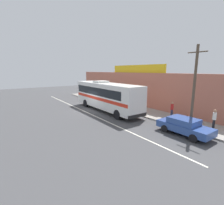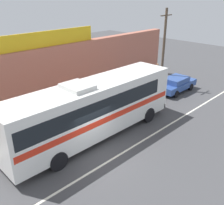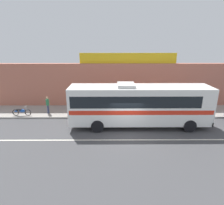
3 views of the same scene
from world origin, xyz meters
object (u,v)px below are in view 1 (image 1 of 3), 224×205
Objects in this scene: intercity_bus at (106,95)px; motorcycle_red at (84,95)px; parked_car at (184,126)px; utility_pole at (194,87)px; motorcycle_black at (101,99)px; pedestrian_by_curb at (172,108)px; pedestrian_far_right at (214,118)px; pedestrian_far_left at (93,93)px.

intercity_bus is 11.38m from motorcycle_red.
parked_car reaches higher than motorcycle_red.
utility_pole is 15.12m from motorcycle_black.
pedestrian_far_right is at bearing -5.13° from pedestrian_by_curb.
parked_car is 0.61× the size of utility_pole.
motorcycle_black is at bearing -179.83° from utility_pole.
pedestrian_far_left reaches higher than motorcycle_red.
intercity_bus is 2.75× the size of parked_car.
parked_car is 2.57× the size of pedestrian_by_curb.
parked_car is 2.32× the size of motorcycle_black.
pedestrian_by_curb is at bearing 9.00° from motorcycle_black.
pedestrian_far_left is at bearing 170.31° from motorcycle_black.
motorcycle_black is 1.01× the size of motorcycle_red.
pedestrian_far_right reaches higher than pedestrian_far_left.
pedestrian_far_right is (1.00, 2.87, 0.43)m from parked_car.
parked_car is 19.30m from pedestrian_far_left.
pedestrian_by_curb is at bearing 4.11° from pedestrian_far_left.
utility_pole is 21.56m from motorcycle_red.
pedestrian_far_left reaches higher than motorcycle_black.
utility_pole reaches higher than pedestrian_by_curb.
intercity_bus is at bearing -11.21° from motorcycle_red.
pedestrian_by_curb is at bearing 29.24° from intercity_bus.
intercity_bus is 5.21m from motorcycle_black.
motorcycle_red is at bearing 168.79° from intercity_bus.
motorcycle_red is (-6.55, 0.06, 0.00)m from motorcycle_black.
pedestrian_far_right is at bearing 2.09° from pedestrian_far_left.
intercity_bus is 8.18m from pedestrian_by_curb.
pedestrian_far_left is 0.99× the size of pedestrian_far_right.
pedestrian_by_curb is (-3.16, 1.79, -2.69)m from utility_pole.
motorcycle_black is (-14.77, -0.04, -3.23)m from utility_pole.
motorcycle_black is 1.11× the size of pedestrian_by_curb.
motorcycle_black is at bearing 154.76° from intercity_bus.
motorcycle_red is 22.63m from pedestrian_far_right.
parked_car is 21.64m from motorcycle_red.
pedestrian_far_left is at bearing -175.89° from pedestrian_by_curb.
intercity_bus reaches higher than pedestrian_by_curb.
motorcycle_black is at bearing -9.69° from pedestrian_far_left.
pedestrian_by_curb is (-4.43, 0.40, -0.06)m from pedestrian_far_right.
parked_car is 2.46× the size of pedestrian_far_left.
motorcycle_black is (-15.04, 1.43, -0.17)m from parked_car.
parked_car is 3.40m from utility_pole.
pedestrian_far_right reaches higher than motorcycle_black.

